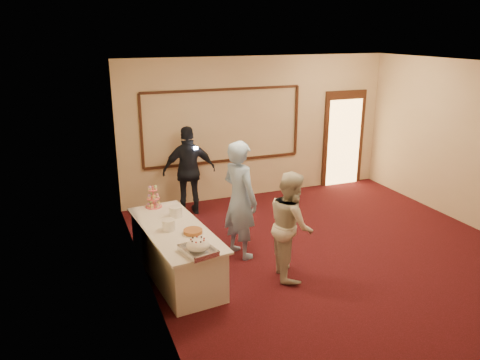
% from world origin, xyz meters
% --- Properties ---
extents(floor, '(7.00, 7.00, 0.00)m').
position_xyz_m(floor, '(0.00, 0.00, 0.00)').
color(floor, black).
rests_on(floor, ground).
extents(room_walls, '(6.04, 7.04, 3.02)m').
position_xyz_m(room_walls, '(0.00, 0.00, 2.03)').
color(room_walls, beige).
rests_on(room_walls, floor).
extents(wall_molding, '(3.45, 0.04, 1.55)m').
position_xyz_m(wall_molding, '(-0.80, 3.47, 1.60)').
color(wall_molding, '#34170F').
rests_on(wall_molding, room_walls).
extents(doorway, '(1.05, 0.07, 2.20)m').
position_xyz_m(doorway, '(2.15, 3.45, 1.08)').
color(doorway, '#34170F').
rests_on(doorway, floor).
extents(buffet_table, '(1.06, 2.25, 0.77)m').
position_xyz_m(buffet_table, '(-2.58, 0.56, 0.39)').
color(buffet_table, white).
rests_on(buffet_table, floor).
extents(pavlova_tray, '(0.46, 0.55, 0.19)m').
position_xyz_m(pavlova_tray, '(-2.49, -0.32, 0.85)').
color(pavlova_tray, silver).
rests_on(pavlova_tray, buffet_table).
extents(cupcake_stand, '(0.27, 0.27, 0.39)m').
position_xyz_m(cupcake_stand, '(-2.69, 1.51, 0.91)').
color(cupcake_stand, '#E76068').
rests_on(cupcake_stand, buffet_table).
extents(plate_stack_a, '(0.19, 0.19, 0.16)m').
position_xyz_m(plate_stack_a, '(-2.67, 0.53, 0.85)').
color(plate_stack_a, white).
rests_on(plate_stack_a, buffet_table).
extents(plate_stack_b, '(0.20, 0.20, 0.17)m').
position_xyz_m(plate_stack_b, '(-2.46, 0.97, 0.85)').
color(plate_stack_b, white).
rests_on(plate_stack_b, buffet_table).
extents(tart, '(0.31, 0.31, 0.06)m').
position_xyz_m(tart, '(-2.39, 0.27, 0.80)').
color(tart, white).
rests_on(tart, buffet_table).
extents(man, '(0.66, 0.81, 1.91)m').
position_xyz_m(man, '(-1.45, 0.86, 0.96)').
color(man, '#86A9D7').
rests_on(man, floor).
extents(woman, '(0.77, 0.90, 1.60)m').
position_xyz_m(woman, '(-0.99, -0.01, 0.80)').
color(woman, beige).
rests_on(woman, floor).
extents(guest, '(1.08, 0.55, 1.76)m').
position_xyz_m(guest, '(-1.71, 2.92, 0.88)').
color(guest, black).
rests_on(guest, floor).
extents(camera_flash, '(0.08, 0.06, 0.05)m').
position_xyz_m(camera_flash, '(-1.61, 2.76, 1.37)').
color(camera_flash, white).
rests_on(camera_flash, guest).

